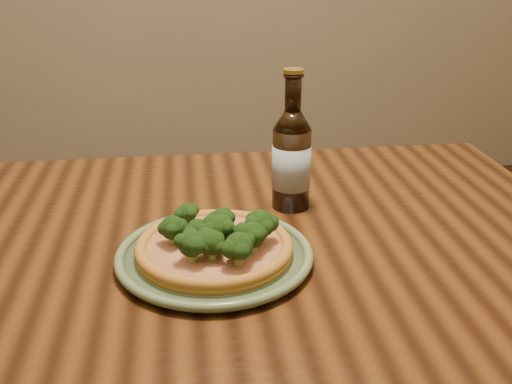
{
  "coord_description": "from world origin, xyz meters",
  "views": [
    {
      "loc": [
        0.14,
        -0.7,
        1.2
      ],
      "look_at": [
        0.25,
        0.16,
        0.82
      ],
      "focal_mm": 42.0,
      "sensor_mm": 36.0,
      "label": 1
    }
  ],
  "objects": [
    {
      "name": "table",
      "position": [
        0.0,
        0.1,
        0.66
      ],
      "size": [
        1.6,
        0.9,
        0.75
      ],
      "color": "#47260F",
      "rests_on": "ground"
    },
    {
      "name": "plate",
      "position": [
        0.18,
        0.07,
        0.76
      ],
      "size": [
        0.29,
        0.29,
        0.02
      ],
      "rotation": [
        0.0,
        0.0,
        -0.13
      ],
      "color": "#5D724E",
      "rests_on": "table"
    },
    {
      "name": "pizza",
      "position": [
        0.18,
        0.07,
        0.78
      ],
      "size": [
        0.23,
        0.23,
        0.07
      ],
      "rotation": [
        0.0,
        0.0,
        -0.36
      ],
      "color": "#AE7327",
      "rests_on": "plate"
    },
    {
      "name": "beer_bottle",
      "position": [
        0.32,
        0.25,
        0.84
      ],
      "size": [
        0.07,
        0.07,
        0.25
      ],
      "rotation": [
        0.0,
        0.0,
        -0.25
      ],
      "color": "black",
      "rests_on": "table"
    }
  ]
}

